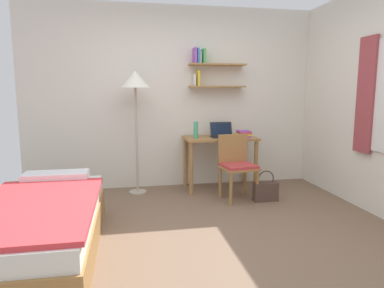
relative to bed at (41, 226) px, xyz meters
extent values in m
plane|color=brown|center=(1.51, -0.04, -0.24)|extent=(5.28, 5.28, 0.00)
cube|color=silver|center=(1.51, 1.99, 1.06)|extent=(4.40, 0.05, 2.60)
cube|color=#9E703D|center=(2.06, 1.85, 1.22)|extent=(0.81, 0.22, 0.02)
cube|color=silver|center=(1.73, 1.88, 1.32)|extent=(0.03, 0.14, 0.17)
cube|color=gold|center=(1.77, 1.86, 1.34)|extent=(0.03, 0.18, 0.21)
cube|color=#9E703D|center=(2.06, 1.85, 1.54)|extent=(0.81, 0.22, 0.02)
cube|color=purple|center=(1.73, 1.86, 1.65)|extent=(0.04, 0.18, 0.22)
cube|color=#3384C6|center=(1.77, 1.86, 1.65)|extent=(0.02, 0.18, 0.21)
cube|color=silver|center=(1.81, 1.89, 1.63)|extent=(0.03, 0.13, 0.17)
cube|color=#4CA856|center=(1.86, 1.87, 1.65)|extent=(0.04, 0.17, 0.21)
cube|color=#993D42|center=(3.47, 0.53, 1.11)|extent=(0.03, 0.28, 1.33)
cube|color=#9E703D|center=(0.00, -0.01, -0.10)|extent=(0.95, 1.98, 0.28)
cube|color=silver|center=(0.00, -0.01, 0.12)|extent=(0.91, 1.92, 0.16)
cube|color=#DB383D|center=(0.00, -0.13, 0.22)|extent=(0.97, 1.63, 0.04)
cube|color=white|center=(0.00, 0.77, 0.25)|extent=(0.67, 0.28, 0.10)
cube|color=#9E703D|center=(2.06, 1.66, 0.50)|extent=(1.02, 0.56, 0.03)
cylinder|color=#9E703D|center=(1.60, 1.43, 0.12)|extent=(0.06, 0.06, 0.72)
cylinder|color=#9E703D|center=(2.52, 1.43, 0.12)|extent=(0.06, 0.06, 0.72)
cylinder|color=#9E703D|center=(1.60, 1.89, 0.12)|extent=(0.06, 0.06, 0.72)
cylinder|color=#9E703D|center=(2.52, 1.89, 0.12)|extent=(0.06, 0.06, 0.72)
cube|color=#9E703D|center=(2.16, 1.10, 0.18)|extent=(0.48, 0.46, 0.03)
cube|color=#B23838|center=(2.16, 1.10, 0.21)|extent=(0.45, 0.43, 0.04)
cube|color=#9E703D|center=(2.13, 1.29, 0.41)|extent=(0.41, 0.09, 0.37)
cylinder|color=#9E703D|center=(2.00, 0.91, -0.03)|extent=(0.04, 0.04, 0.41)
cylinder|color=#9E703D|center=(2.36, 0.96, -0.03)|extent=(0.04, 0.04, 0.41)
cylinder|color=#9E703D|center=(1.95, 1.25, -0.03)|extent=(0.04, 0.04, 0.41)
cylinder|color=#9E703D|center=(2.31, 1.29, -0.03)|extent=(0.04, 0.04, 0.41)
cylinder|color=#B2A893|center=(0.88, 1.65, -0.23)|extent=(0.24, 0.24, 0.02)
cylinder|color=#B2A893|center=(0.88, 1.65, 0.49)|extent=(0.03, 0.03, 1.42)
cone|color=silver|center=(0.88, 1.65, 1.31)|extent=(0.39, 0.39, 0.22)
cube|color=black|center=(2.08, 1.64, 0.52)|extent=(0.32, 0.22, 0.01)
cube|color=black|center=(2.08, 1.71, 0.62)|extent=(0.32, 0.07, 0.20)
cube|color=black|center=(2.08, 1.71, 0.62)|extent=(0.28, 0.06, 0.17)
cylinder|color=#42A87F|center=(1.70, 1.62, 0.63)|extent=(0.06, 0.06, 0.23)
cube|color=purple|center=(2.40, 1.63, 0.52)|extent=(0.19, 0.24, 0.02)
cube|color=gold|center=(2.40, 1.63, 0.55)|extent=(0.18, 0.23, 0.02)
cube|color=#D13D38|center=(2.40, 1.63, 0.57)|extent=(0.17, 0.21, 0.02)
cube|color=purple|center=(2.40, 1.64, 0.59)|extent=(0.18, 0.19, 0.02)
cube|color=#4C382D|center=(2.49, 0.99, -0.12)|extent=(0.31, 0.12, 0.24)
torus|color=#4C382D|center=(2.49, 0.99, 0.05)|extent=(0.22, 0.02, 0.22)
camera|label=1|loc=(0.77, -3.04, 1.16)|focal=32.28mm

